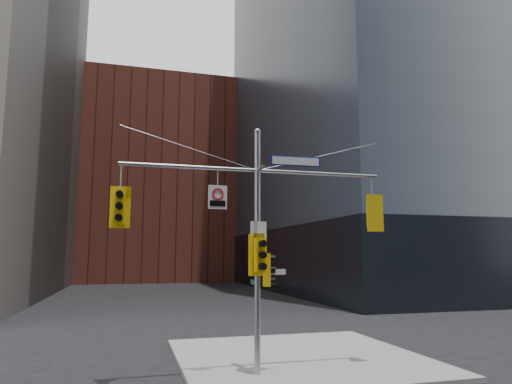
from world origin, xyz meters
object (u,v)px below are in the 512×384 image
street_sign_blade (296,161)px  regulatory_sign_arm (218,196)px  signal_assembly (257,223)px  traffic_light_east_arm (373,213)px  traffic_light_west_arm (120,207)px  traffic_light_pole_side (268,270)px  traffic_light_pole_front (260,255)px

street_sign_blade → regulatory_sign_arm: 2.70m
signal_assembly → traffic_light_east_arm: 3.83m
street_sign_blade → regulatory_sign_arm: bearing=-177.6°
traffic_light_west_arm → street_sign_blade: (5.14, -0.01, 1.55)m
traffic_light_pole_side → regulatory_sign_arm: bearing=104.2°
signal_assembly → regulatory_sign_arm: bearing=-179.0°
traffic_light_pole_side → regulatory_sign_arm: 2.60m
traffic_light_east_arm → regulatory_sign_arm: regulatory_sign_arm is taller
traffic_light_pole_front → regulatory_sign_arm: bearing=159.7°
traffic_light_east_arm → traffic_light_pole_front: 4.04m
traffic_light_east_arm → regulatory_sign_arm: size_ratio=1.69×
signal_assembly → street_sign_blade: bearing=0.1°
traffic_light_east_arm → traffic_light_pole_front: traffic_light_east_arm is taller
traffic_light_east_arm → traffic_light_pole_side: 3.90m
traffic_light_west_arm → street_sign_blade: 5.37m
traffic_light_pole_side → street_sign_blade: 3.41m
traffic_light_east_arm → regulatory_sign_arm: 5.03m
signal_assembly → traffic_light_pole_front: size_ratio=6.71×
traffic_light_pole_front → street_sign_blade: 3.13m
signal_assembly → street_sign_blade: 2.29m
street_sign_blade → signal_assembly: bearing=-178.0°
traffic_light_west_arm → traffic_light_pole_front: bearing=-0.6°
traffic_light_west_arm → regulatory_sign_arm: bearing=2.8°
traffic_light_east_arm → traffic_light_west_arm: bearing=0.6°
traffic_light_pole_side → street_sign_blade: bearing=-76.1°
signal_assembly → street_sign_blade: size_ratio=5.01×
traffic_light_pole_side → traffic_light_pole_front: (-0.32, -0.26, 0.43)m
traffic_light_west_arm → traffic_light_pole_side: size_ratio=1.21×
traffic_light_pole_side → regulatory_sign_arm: (-1.52, -0.02, 2.11)m
signal_assembly → regulatory_sign_arm: 1.42m
traffic_light_east_arm → street_sign_blade: size_ratio=0.74×
traffic_light_pole_side → traffic_light_pole_front: size_ratio=0.80×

